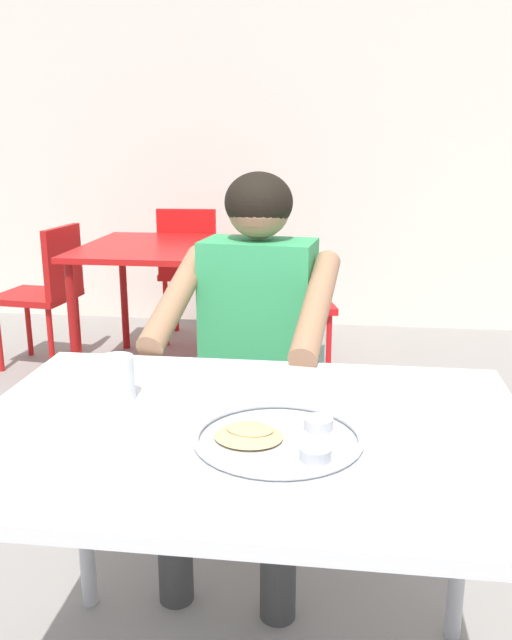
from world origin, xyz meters
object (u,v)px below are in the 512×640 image
chair_red_left (47,287)px  chair_red_right (279,296)px  table_foreground (247,460)px  chair_red_far (190,265)px  diner_foreground (252,336)px  chair_foreground (267,377)px  thali_tray (278,438)px  table_background_red (161,260)px  drinking_cup (117,376)px

chair_red_left → chair_red_right: size_ratio=1.00×
table_foreground → chair_red_far: size_ratio=1.30×
diner_foreground → chair_red_right: size_ratio=1.47×
chair_red_far → chair_foreground: bearing=-70.1°
chair_red_right → chair_foreground: bearing=-86.4°
thali_tray → chair_red_right: size_ratio=0.39×
thali_tray → chair_red_far: bearing=106.0°
chair_foreground → diner_foreground: 0.31m
table_foreground → table_background_red: size_ratio=1.22×
chair_foreground → table_foreground: bearing=-86.2°
table_foreground → diner_foreground: diner_foreground is taller
chair_foreground → table_background_red: chair_foreground is taller
table_background_red → drinking_cup: bearing=-77.1°
chair_red_left → diner_foreground: bearing=-49.3°
chair_red_far → table_foreground: bearing=-74.9°
table_foreground → chair_foreground: (-0.06, 0.90, -0.15)m
chair_red_right → chair_red_far: bearing=134.0°
thali_tray → drinking_cup: drinking_cup is taller
thali_tray → chair_red_right: chair_red_right is taller
chair_red_left → chair_red_far: (0.70, 0.58, 0.04)m
table_background_red → chair_red_far: size_ratio=1.06×
diner_foreground → chair_red_left: 2.15m
chair_foreground → table_background_red: (-0.74, 1.38, 0.14)m
table_foreground → diner_foreground: bearing=96.8°
chair_foreground → diner_foreground: diner_foreground is taller
table_background_red → diner_foreground: bearing=-65.9°
diner_foreground → chair_red_far: diner_foreground is taller
drinking_cup → chair_red_left: 2.51m
table_foreground → drinking_cup: size_ratio=11.52×
thali_tray → chair_red_far: (-0.84, 2.95, -0.24)m
table_background_red → chair_red_right: chair_red_right is taller
thali_tray → chair_red_left: chair_red_left is taller
chair_red_right → chair_red_far: 0.91m
drinking_cup → chair_red_left: (-1.18, 2.20, -0.32)m
drinking_cup → chair_foreground: bearing=73.3°
table_background_red → chair_red_left: chair_red_left is taller
drinking_cup → diner_foreground: size_ratio=0.08×
table_foreground → chair_red_left: chair_red_left is taller
diner_foreground → chair_red_right: 1.56m
drinking_cup → diner_foreground: bearing=69.2°
chair_red_right → table_foreground: bearing=-86.3°
table_background_red → chair_red_far: bearing=87.5°
table_background_red → chair_red_left: (-0.68, 0.02, -0.17)m
diner_foreground → chair_red_left: (-1.40, 1.62, -0.25)m
chair_foreground → chair_red_far: 2.10m
thali_tray → drinking_cup: size_ratio=3.28×
chair_red_far → drinking_cup: bearing=-80.3°
diner_foreground → chair_red_right: bearing=92.4°
thali_tray → chair_red_left: size_ratio=0.39×
drinking_cup → chair_red_left: drinking_cup is taller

